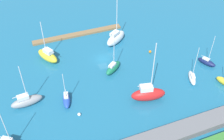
{
  "coord_description": "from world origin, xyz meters",
  "views": [
    {
      "loc": [
        18.51,
        54.52,
        44.43
      ],
      "look_at": [
        0.0,
        6.89,
        1.5
      ],
      "focal_mm": 42.77,
      "sensor_mm": 36.0,
      "label": 1
    }
  ],
  "objects_px": {
    "sailboat_blue_center_basin": "(66,99)",
    "mooring_buoy_white": "(79,114)",
    "sailboat_navy_by_breakwater": "(207,62)",
    "sailboat_white_inner_mooring": "(192,78)",
    "sailboat_white_far_north": "(116,38)",
    "mooring_buoy_orange": "(150,52)",
    "sailboat_gray_lone_south": "(27,101)",
    "sailboat_yellow_outer_mooring": "(48,55)",
    "sailboat_red_far_south": "(148,94)",
    "pier_dock": "(78,34)",
    "sailboat_green_east_end": "(113,68)"
  },
  "relations": [
    {
      "from": "sailboat_blue_center_basin",
      "to": "mooring_buoy_white",
      "type": "distance_m",
      "value": 5.11
    },
    {
      "from": "sailboat_navy_by_breakwater",
      "to": "sailboat_blue_center_basin",
      "type": "bearing_deg",
      "value": -115.24
    },
    {
      "from": "sailboat_white_inner_mooring",
      "to": "sailboat_white_far_north",
      "type": "distance_m",
      "value": 24.83
    },
    {
      "from": "sailboat_white_inner_mooring",
      "to": "sailboat_blue_center_basin",
      "type": "height_order",
      "value": "sailboat_white_inner_mooring"
    },
    {
      "from": "sailboat_white_inner_mooring",
      "to": "sailboat_white_far_north",
      "type": "relative_size",
      "value": 0.69
    },
    {
      "from": "sailboat_blue_center_basin",
      "to": "sailboat_white_far_north",
      "type": "distance_m",
      "value": 26.35
    },
    {
      "from": "mooring_buoy_orange",
      "to": "sailboat_gray_lone_south",
      "type": "bearing_deg",
      "value": 12.45
    },
    {
      "from": "sailboat_white_far_north",
      "to": "sailboat_yellow_outer_mooring",
      "type": "distance_m",
      "value": 20.09
    },
    {
      "from": "sailboat_red_far_south",
      "to": "sailboat_white_far_north",
      "type": "distance_m",
      "value": 23.92
    },
    {
      "from": "pier_dock",
      "to": "mooring_buoy_orange",
      "type": "distance_m",
      "value": 23.0
    },
    {
      "from": "pier_dock",
      "to": "sailboat_gray_lone_south",
      "type": "bearing_deg",
      "value": 52.4
    },
    {
      "from": "sailboat_white_inner_mooring",
      "to": "mooring_buoy_orange",
      "type": "distance_m",
      "value": 14.63
    },
    {
      "from": "sailboat_navy_by_breakwater",
      "to": "pier_dock",
      "type": "bearing_deg",
      "value": -158.31
    },
    {
      "from": "sailboat_navy_by_breakwater",
      "to": "mooring_buoy_orange",
      "type": "height_order",
      "value": "sailboat_navy_by_breakwater"
    },
    {
      "from": "sailboat_yellow_outer_mooring",
      "to": "sailboat_gray_lone_south",
      "type": "relative_size",
      "value": 1.05
    },
    {
      "from": "sailboat_white_far_north",
      "to": "sailboat_gray_lone_south",
      "type": "height_order",
      "value": "sailboat_white_far_north"
    },
    {
      "from": "sailboat_blue_center_basin",
      "to": "sailboat_white_far_north",
      "type": "xyz_separation_m",
      "value": [
        -19.18,
        -18.05,
        0.86
      ]
    },
    {
      "from": "sailboat_red_far_south",
      "to": "sailboat_gray_lone_south",
      "type": "bearing_deg",
      "value": 174.99
    },
    {
      "from": "pier_dock",
      "to": "sailboat_yellow_outer_mooring",
      "type": "distance_m",
      "value": 14.16
    },
    {
      "from": "sailboat_red_far_south",
      "to": "sailboat_yellow_outer_mooring",
      "type": "distance_m",
      "value": 29.31
    },
    {
      "from": "pier_dock",
      "to": "sailboat_white_far_north",
      "type": "height_order",
      "value": "sailboat_white_far_north"
    },
    {
      "from": "mooring_buoy_white",
      "to": "sailboat_red_far_south",
      "type": "bearing_deg",
      "value": 176.53
    },
    {
      "from": "pier_dock",
      "to": "sailboat_red_far_south",
      "type": "relative_size",
      "value": 1.79
    },
    {
      "from": "sailboat_yellow_outer_mooring",
      "to": "mooring_buoy_white",
      "type": "bearing_deg",
      "value": 158.02
    },
    {
      "from": "sailboat_white_far_north",
      "to": "mooring_buoy_white",
      "type": "height_order",
      "value": "sailboat_white_far_north"
    },
    {
      "from": "sailboat_green_east_end",
      "to": "sailboat_navy_by_breakwater",
      "type": "bearing_deg",
      "value": -51.75
    },
    {
      "from": "sailboat_navy_by_breakwater",
      "to": "sailboat_white_inner_mooring",
      "type": "bearing_deg",
      "value": -86.55
    },
    {
      "from": "sailboat_yellow_outer_mooring",
      "to": "sailboat_red_far_south",
      "type": "bearing_deg",
      "value": -169.57
    },
    {
      "from": "sailboat_white_far_north",
      "to": "sailboat_navy_by_breakwater",
      "type": "bearing_deg",
      "value": -78.1
    },
    {
      "from": "sailboat_white_inner_mooring",
      "to": "mooring_buoy_orange",
      "type": "relative_size",
      "value": 12.85
    },
    {
      "from": "sailboat_white_far_north",
      "to": "pier_dock",
      "type": "bearing_deg",
      "value": 104.81
    },
    {
      "from": "sailboat_white_inner_mooring",
      "to": "mooring_buoy_orange",
      "type": "xyz_separation_m",
      "value": [
        4.26,
        -13.99,
        -0.48
      ]
    },
    {
      "from": "pier_dock",
      "to": "sailboat_white_far_north",
      "type": "relative_size",
      "value": 1.99
    },
    {
      "from": "mooring_buoy_white",
      "to": "mooring_buoy_orange",
      "type": "xyz_separation_m",
      "value": [
        -24.78,
        -14.85,
        0.01
      ]
    },
    {
      "from": "sailboat_white_inner_mooring",
      "to": "sailboat_red_far_south",
      "type": "xyz_separation_m",
      "value": [
        13.13,
        1.82,
        0.88
      ]
    },
    {
      "from": "sailboat_navy_by_breakwater",
      "to": "sailboat_yellow_outer_mooring",
      "type": "bearing_deg",
      "value": -138.99
    },
    {
      "from": "sailboat_green_east_end",
      "to": "sailboat_blue_center_basin",
      "type": "bearing_deg",
      "value": 167.93
    },
    {
      "from": "sailboat_blue_center_basin",
      "to": "sailboat_yellow_outer_mooring",
      "type": "height_order",
      "value": "sailboat_yellow_outer_mooring"
    },
    {
      "from": "sailboat_white_inner_mooring",
      "to": "sailboat_white_far_north",
      "type": "bearing_deg",
      "value": 50.64
    },
    {
      "from": "sailboat_navy_by_breakwater",
      "to": "sailboat_yellow_outer_mooring",
      "type": "height_order",
      "value": "sailboat_yellow_outer_mooring"
    },
    {
      "from": "sailboat_green_east_end",
      "to": "mooring_buoy_white",
      "type": "relative_size",
      "value": 15.41
    },
    {
      "from": "sailboat_red_far_south",
      "to": "mooring_buoy_orange",
      "type": "xyz_separation_m",
      "value": [
        -8.87,
        -15.81,
        -1.35
      ]
    },
    {
      "from": "sailboat_white_far_north",
      "to": "sailboat_red_far_south",
      "type": "bearing_deg",
      "value": -128.22
    },
    {
      "from": "pier_dock",
      "to": "mooring_buoy_white",
      "type": "xyz_separation_m",
      "value": [
        8.38,
        30.97,
        0.06
      ]
    },
    {
      "from": "sailboat_navy_by_breakwater",
      "to": "mooring_buoy_white",
      "type": "distance_m",
      "value": 36.65
    },
    {
      "from": "sailboat_yellow_outer_mooring",
      "to": "sailboat_white_far_north",
      "type": "bearing_deg",
      "value": -115.47
    },
    {
      "from": "pier_dock",
      "to": "sailboat_blue_center_basin",
      "type": "bearing_deg",
      "value": 69.22
    },
    {
      "from": "sailboat_green_east_end",
      "to": "mooring_buoy_orange",
      "type": "distance_m",
      "value": 13.07
    },
    {
      "from": "sailboat_gray_lone_south",
      "to": "sailboat_navy_by_breakwater",
      "type": "bearing_deg",
      "value": -8.35
    },
    {
      "from": "sailboat_navy_by_breakwater",
      "to": "mooring_buoy_white",
      "type": "height_order",
      "value": "sailboat_navy_by_breakwater"
    }
  ]
}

